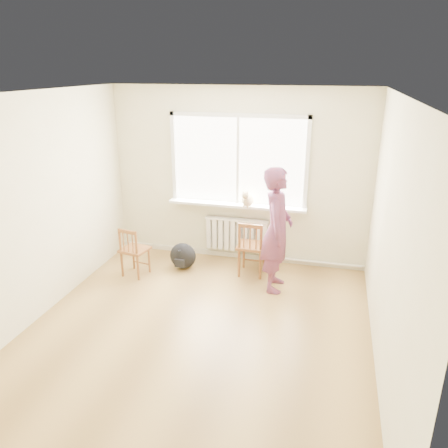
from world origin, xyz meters
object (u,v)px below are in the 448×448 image
Objects in this scene: person at (277,230)px; chair_right at (251,248)px; cat at (248,199)px; chair_left at (133,252)px; backpack at (183,256)px.

chair_right is at bearing 49.87° from person.
cat reaches higher than chair_right.
chair_right is 2.01× the size of cat.
person is 4.11× the size of cat.
cat is at bearing 36.29° from person.
person reaches higher than cat.
person is (0.40, -0.31, 0.44)m from chair_right.
chair_left is 1.74m from chair_right.
chair_left is at bearing -145.68° from cat.
chair_right is 0.49× the size of person.
chair_right is 2.08× the size of backpack.
chair_right is at bearing 2.06° from backpack.
cat is at bearing -141.07° from chair_left.
chair_left reaches higher than backpack.
chair_right is at bearing -154.16° from chair_left.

